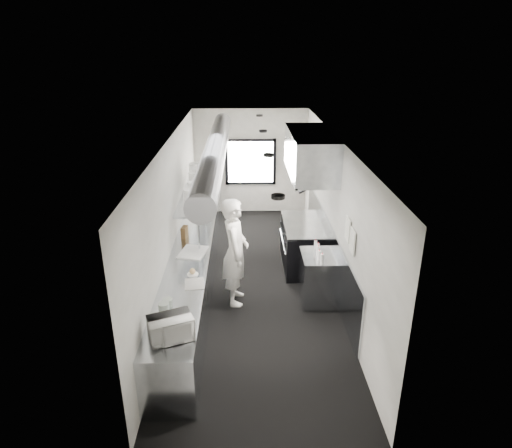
{
  "coord_description": "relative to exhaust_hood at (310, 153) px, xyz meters",
  "views": [
    {
      "loc": [
        -0.18,
        -7.78,
        4.38
      ],
      "look_at": [
        0.03,
        -0.2,
        1.3
      ],
      "focal_mm": 31.56,
      "sensor_mm": 36.0,
      "label": 1
    }
  ],
  "objects": [
    {
      "name": "floor",
      "position": [
        -1.1,
        -0.7,
        -2.39
      ],
      "size": [
        3.0,
        8.0,
        0.01
      ],
      "primitive_type": "cube",
      "color": "black",
      "rests_on": "ground"
    },
    {
      "name": "notice_sheet_b",
      "position": [
        0.37,
        -2.25,
        -0.84
      ],
      "size": [
        0.02,
        0.28,
        0.38
      ],
      "primitive_type": "cube",
      "color": "white",
      "rests_on": "wall_right"
    },
    {
      "name": "wall_back",
      "position": [
        -1.1,
        3.3,
        -0.99
      ],
      "size": [
        3.0,
        0.02,
        2.8
      ],
      "primitive_type": "cube",
      "color": "silver",
      "rests_on": "floor"
    },
    {
      "name": "wall_left",
      "position": [
        -2.6,
        -0.7,
        -0.99
      ],
      "size": [
        0.02,
        8.0,
        2.8
      ],
      "primitive_type": "cube",
      "color": "silver",
      "rests_on": "floor"
    },
    {
      "name": "exhaust_hood",
      "position": [
        0.0,
        0.0,
        0.0
      ],
      "size": [
        0.81,
        2.2,
        0.88
      ],
      "color": "#979DA5",
      "rests_on": "ceiling"
    },
    {
      "name": "ceiling",
      "position": [
        -1.1,
        -0.7,
        0.41
      ],
      "size": [
        3.0,
        8.0,
        0.01
      ],
      "primitive_type": "cube",
      "color": "beige",
      "rests_on": "wall_back"
    },
    {
      "name": "squeeze_bottle_a",
      "position": [
        0.02,
        -1.73,
        -1.4
      ],
      "size": [
        0.08,
        0.08,
        0.18
      ],
      "primitive_type": "cylinder",
      "rotation": [
        0.0,
        0.0,
        -0.31
      ],
      "color": "silver",
      "rests_on": "bottle_station"
    },
    {
      "name": "hvac_duct",
      "position": [
        -1.8,
        -0.3,
        0.16
      ],
      "size": [
        0.4,
        6.4,
        0.4
      ],
      "primitive_type": "cylinder",
      "rotation": [
        1.57,
        0.0,
        0.0
      ],
      "color": "gray",
      "rests_on": "ceiling"
    },
    {
      "name": "far_work_table",
      "position": [
        -2.25,
        2.5,
        -1.94
      ],
      "size": [
        0.7,
        1.2,
        0.9
      ],
      "primitive_type": "cube",
      "color": "#979DA5",
      "rests_on": "floor"
    },
    {
      "name": "squeeze_bottle_e",
      "position": [
        0.0,
        -1.13,
        -1.41
      ],
      "size": [
        0.06,
        0.06,
        0.16
      ],
      "primitive_type": "cylinder",
      "rotation": [
        0.0,
        0.0,
        0.2
      ],
      "color": "silver",
      "rests_on": "bottle_station"
    },
    {
      "name": "range",
      "position": [
        -0.06,
        0.0,
        -1.92
      ],
      "size": [
        0.88,
        1.6,
        0.94
      ],
      "color": "black",
      "rests_on": "floor"
    },
    {
      "name": "wall_cladding",
      "position": [
        0.38,
        -0.4,
        -1.84
      ],
      "size": [
        0.03,
        5.5,
        1.1
      ],
      "primitive_type": "cube",
      "color": "#979DA5",
      "rests_on": "wall_right"
    },
    {
      "name": "squeeze_bottle_b",
      "position": [
        -0.0,
        -1.58,
        -1.41
      ],
      "size": [
        0.07,
        0.07,
        0.17
      ],
      "primitive_type": "cylinder",
      "rotation": [
        0.0,
        0.0,
        -0.32
      ],
      "color": "silver",
      "rests_on": "bottle_station"
    },
    {
      "name": "plate_stack_b",
      "position": [
        -2.29,
        -0.02,
        -0.68
      ],
      "size": [
        0.23,
        0.23,
        0.27
      ],
      "primitive_type": "cylinder",
      "rotation": [
        0.0,
        0.0,
        0.08
      ],
      "color": "white",
      "rests_on": "pass_shelf"
    },
    {
      "name": "plate_stack_d",
      "position": [
        -2.32,
        0.91,
        -0.62
      ],
      "size": [
        0.33,
        0.33,
        0.41
      ],
      "primitive_type": "cylinder",
      "rotation": [
        0.0,
        0.0,
        -0.28
      ],
      "color": "white",
      "rests_on": "pass_shelf"
    },
    {
      "name": "wall_right",
      "position": [
        0.4,
        -0.7,
        -0.99
      ],
      "size": [
        0.02,
        8.0,
        2.8
      ],
      "primitive_type": "cube",
      "color": "silver",
      "rests_on": "floor"
    },
    {
      "name": "service_window",
      "position": [
        -1.1,
        3.26,
        -0.99
      ],
      "size": [
        1.36,
        0.05,
        1.25
      ],
      "color": "white",
      "rests_on": "wall_back"
    },
    {
      "name": "newspaper",
      "position": [
        -2.06,
        -2.35,
        -1.49
      ],
      "size": [
        0.34,
        0.4,
        0.01
      ],
      "primitive_type": "cube",
      "rotation": [
        0.0,
        0.0,
        0.11
      ],
      "color": "silver",
      "rests_on": "prep_counter"
    },
    {
      "name": "squeeze_bottle_c",
      "position": [
        0.01,
        -1.4,
        -1.4
      ],
      "size": [
        0.07,
        0.07,
        0.18
      ],
      "primitive_type": "cylinder",
      "rotation": [
        0.0,
        0.0,
        0.28
      ],
      "color": "silver",
      "rests_on": "bottle_station"
    },
    {
      "name": "plate_stack_a",
      "position": [
        -2.27,
        -0.53,
        -0.67
      ],
      "size": [
        0.28,
        0.28,
        0.29
      ],
      "primitive_type": "cylinder",
      "rotation": [
        0.0,
        0.0,
        -0.13
      ],
      "color": "white",
      "rests_on": "pass_shelf"
    },
    {
      "name": "microwave",
      "position": [
        -2.22,
        -3.72,
        -1.34
      ],
      "size": [
        0.61,
        0.54,
        0.3
      ],
      "primitive_type": "imported",
      "rotation": [
        0.0,
        0.0,
        0.38
      ],
      "color": "silver",
      "rests_on": "prep_counter"
    },
    {
      "name": "deli_tub_a",
      "position": [
        -2.42,
        -3.07,
        -1.44
      ],
      "size": [
        0.18,
        0.18,
        0.11
      ],
      "primitive_type": "cylinder",
      "rotation": [
        0.0,
        0.0,
        0.22
      ],
      "color": "#9FAB9D",
      "rests_on": "prep_counter"
    },
    {
      "name": "wall_front",
      "position": [
        -1.1,
        -4.7,
        -0.99
      ],
      "size": [
        3.0,
        0.02,
        2.8
      ],
      "primitive_type": "cube",
      "color": "silver",
      "rests_on": "floor"
    },
    {
      "name": "pastry",
      "position": [
        -2.12,
        -2.05,
        -1.43
      ],
      "size": [
        0.09,
        0.09,
        0.09
      ],
      "primitive_type": "sphere",
      "color": "tan",
      "rests_on": "small_plate"
    },
    {
      "name": "small_plate",
      "position": [
        -2.12,
        -2.05,
        -1.48
      ],
      "size": [
        0.19,
        0.19,
        0.02
      ],
      "primitive_type": "cylinder",
      "rotation": [
        0.0,
        0.0,
        0.05
      ],
      "color": "white",
      "rests_on": "prep_counter"
    },
    {
      "name": "line_cook",
      "position": [
        -1.45,
        -1.38,
        -1.41
      ],
      "size": [
        0.47,
        0.72,
        1.96
      ],
      "primitive_type": "imported",
      "rotation": [
        0.0,
        0.0,
        1.58
      ],
      "color": "white",
      "rests_on": "floor"
    },
    {
      "name": "plate_stack_c",
      "position": [
        -2.3,
        0.45,
        -0.65
      ],
      "size": [
        0.26,
        0.26,
        0.35
      ],
      "primitive_type": "cylinder",
      "rotation": [
        0.0,
        0.0,
        -0.04
      ],
      "color": "white",
      "rests_on": "pass_shelf"
    },
    {
      "name": "prep_counter",
      "position": [
        -2.25,
        -1.2,
        -1.94
      ],
      "size": [
        0.7,
        6.0,
        0.9
      ],
      "primitive_type": "cube",
      "color": "#979DA5",
      "rests_on": "floor"
    },
    {
      "name": "notice_sheet_a",
      "position": [
        0.37,
        -1.9,
        -0.79
      ],
      "size": [
        0.02,
        0.28,
        0.38
      ],
      "primitive_type": "cube",
      "color": "white",
      "rests_on": "wall_right"
    },
    {
      "name": "knife_block",
      "position": [
        -2.42,
        -0.55,
        -1.38
      ],
      "size": [
        0.13,
        0.21,
        0.22
      ],
      "primitive_type": "cube",
      "rotation": [
        0.0,
        0.0,
        -0.2
      ],
      "color": "brown",
      "rests_on": "prep_counter"
    },
    {
      "name": "cutting_board",
      "position": [
        -2.2,
        -1.23,
        -1.48
      ],
      "size": [
        0.55,
        0.66,
        0.02
      ],
      "primitive_type": "cube",
      "rotation": [
        0.0,
        0.0,
        -0.22
      ],
      "color": "silver",
      "rests_on": "prep_counter"
    },
    {
      "name": "squeeze_bottle_d",
      "position": [
        0.02,
        -1.29,
        -1.4
      ],
      "size": [
        0.07,
        0.07,
        0.17
      ],
      "primitive_type": "cylinder",
      "rotation": [
        0.0,
        0.0,
        0.29
      ],
      "color": "silver",
      "rests_on": "bottle_station"
    },
    {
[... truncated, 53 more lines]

